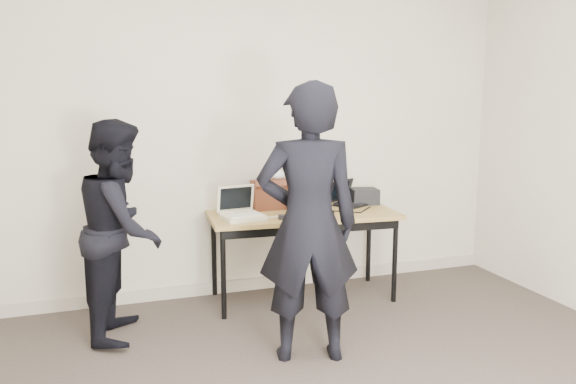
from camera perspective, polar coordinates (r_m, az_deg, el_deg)
name	(u,v)px	position (r m, az deg, el deg)	size (l,w,h in m)	color
room	(381,164)	(2.55, 9.43, 2.84)	(4.60, 4.60, 2.80)	#413832
desk	(303,220)	(4.51, 1.58, -2.86)	(1.54, 0.75, 0.72)	olive
laptop_beige	(241,212)	(4.31, -4.80, -2.04)	(0.34, 0.33, 0.24)	beige
laptop_center	(309,206)	(4.52, 2.17, -1.41)	(0.32, 0.32, 0.22)	black
laptop_right	(348,199)	(4.84, 6.16, -0.73)	(0.38, 0.38, 0.21)	black
leather_satchel	(274,194)	(4.63, -1.46, -0.17)	(0.36, 0.18, 0.25)	#5A2917
tissue	(277,175)	(4.62, -1.13, 1.77)	(0.13, 0.10, 0.08)	white
equipment_box	(364,196)	(4.90, 7.74, -0.42)	(0.23, 0.19, 0.13)	black
power_brick	(284,217)	(4.27, -0.40, -2.56)	(0.09, 0.05, 0.03)	black
cables	(309,212)	(4.51, 2.14, -2.05)	(1.14, 0.41, 0.01)	black
person_typist	(308,224)	(3.46, 2.06, -3.27)	(0.63, 0.42, 1.74)	black
person_observer	(121,229)	(4.01, -16.57, -3.61)	(0.73, 0.57, 1.50)	black
baseboard	(254,284)	(4.90, -3.51, -9.28)	(4.50, 0.03, 0.10)	#B7AC97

